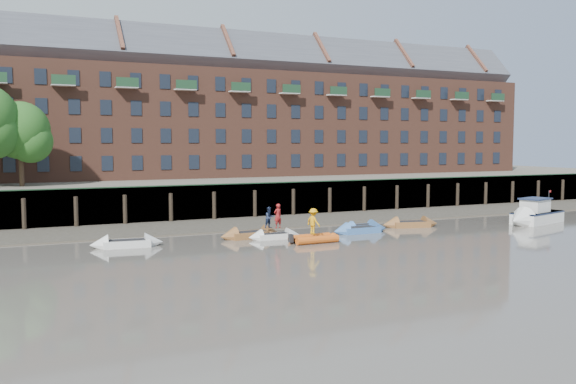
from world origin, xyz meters
TOP-DOWN VIEW (x-y plane):
  - ground at (0.00, 0.00)m, footprint 220.00×220.00m
  - foreshore at (0.00, 18.00)m, footprint 110.00×8.00m
  - mud_band at (0.00, 14.60)m, footprint 110.00×1.60m
  - river_wall at (-0.00, 22.38)m, footprint 110.00×1.23m
  - bank_terrace at (0.00, 36.00)m, footprint 110.00×28.00m
  - apartment_terrace at (-0.00, 36.99)m, footprint 80.60×15.56m
  - rowboat_0 at (-15.80, 10.27)m, footprint 4.97×1.88m
  - rowboat_2 at (-6.72, 10.51)m, footprint 4.94×1.82m
  - rowboat_3 at (-5.26, 9.40)m, footprint 4.07×1.27m
  - rowboat_4 at (2.05, 9.34)m, footprint 4.79×1.46m
  - rowboat_5 at (3.12, 10.87)m, footprint 4.19×1.72m
  - rowboat_6 at (7.62, 10.47)m, footprint 5.07×2.40m
  - rib_tender at (-3.20, 6.78)m, footprint 3.63×1.84m
  - motor_launch at (18.29, 7.69)m, footprint 7.28×4.13m
  - person_rower_a at (-5.00, 9.37)m, footprint 0.75×0.59m
  - person_rower_b at (-5.57, 9.58)m, footprint 0.90×0.78m
  - person_rib_crew at (-3.40, 6.71)m, footprint 0.99×1.35m

SIDE VIEW (x-z plane):
  - ground at x=0.00m, z-range 0.00..0.00m
  - foreshore at x=0.00m, z-range -0.25..0.25m
  - mud_band at x=0.00m, z-range -0.05..0.05m
  - rowboat_3 at x=-5.26m, z-range -0.38..0.80m
  - rowboat_5 at x=3.12m, z-range -0.38..0.80m
  - rowboat_4 at x=2.05m, z-range -0.45..0.94m
  - rowboat_2 at x=-6.72m, z-range -0.45..0.95m
  - rowboat_0 at x=-15.80m, z-range -0.46..0.95m
  - rowboat_6 at x=7.62m, z-range -0.46..0.96m
  - rib_tender at x=-3.20m, z-range -0.04..0.58m
  - motor_launch at x=18.29m, z-range -0.70..2.15m
  - person_rib_crew at x=-3.40m, z-range 0.58..2.45m
  - person_rower_b at x=-5.57m, z-range 0.79..2.38m
  - river_wall at x=0.00m, z-range -0.06..3.24m
  - bank_terrace at x=0.00m, z-range 0.00..3.20m
  - person_rower_a at x=-5.00m, z-range 0.79..2.60m
  - apartment_terrace at x=0.00m, z-range 2.34..23.31m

